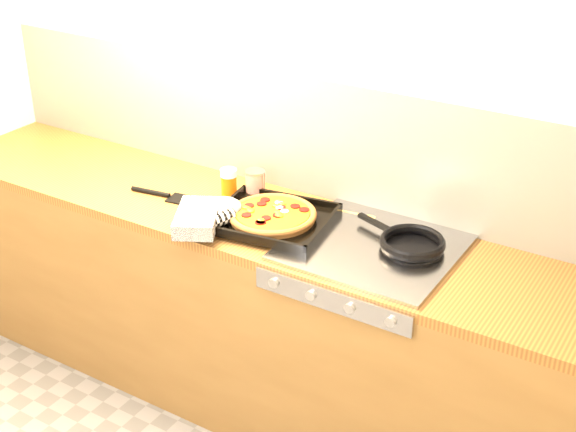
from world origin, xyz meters
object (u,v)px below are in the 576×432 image
Objects in this scene: juice_glass at (229,182)px; frying_pan at (411,244)px; pizza_on_tray at (252,216)px; tomato_can at (255,184)px.

frying_pan is at bearing -3.27° from juice_glass.
frying_pan is (0.60, 0.13, -0.01)m from pizza_on_tray.
tomato_can is (-0.13, 0.22, 0.01)m from pizza_on_tray.
tomato_can is at bearing 173.08° from frying_pan.
tomato_can is 1.02× the size of juice_glass.
pizza_on_tray is at bearing -37.10° from juice_glass.
juice_glass reaches higher than frying_pan.
pizza_on_tray reaches higher than frying_pan.
pizza_on_tray is 0.30m from juice_glass.
tomato_can is 0.11m from juice_glass.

